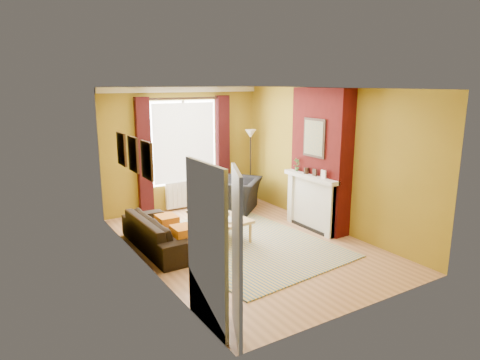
# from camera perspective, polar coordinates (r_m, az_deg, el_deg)

# --- Properties ---
(ground) EXTENTS (5.50, 5.50, 0.00)m
(ground) POSITION_cam_1_polar(r_m,az_deg,el_deg) (7.97, 0.95, -8.43)
(ground) COLOR #996845
(ground) RESTS_ON ground
(room_walls) EXTENTS (3.82, 5.54, 2.83)m
(room_walls) POSITION_cam_1_polar(r_m,az_deg,el_deg) (8.15, 3.73, 2.17)
(room_walls) COLOR olive
(room_walls) RESTS_ON ground
(striped_rug) EXTENTS (2.92, 3.81, 0.02)m
(striped_rug) POSITION_cam_1_polar(r_m,az_deg,el_deg) (7.97, 0.28, -8.35)
(striped_rug) COLOR #356193
(striped_rug) RESTS_ON ground
(sofa) EXTENTS (0.83, 2.05, 0.60)m
(sofa) POSITION_cam_1_polar(r_m,az_deg,el_deg) (7.79, -10.43, -6.85)
(sofa) COLOR black
(sofa) RESTS_ON ground
(armchair) EXTENTS (1.51, 1.51, 0.74)m
(armchair) POSITION_cam_1_polar(r_m,az_deg,el_deg) (9.83, -0.48, -2.00)
(armchair) COLOR black
(armchair) RESTS_ON ground
(coffee_table) EXTENTS (0.82, 1.40, 0.44)m
(coffee_table) POSITION_cam_1_polar(r_m,az_deg,el_deg) (8.14, -2.76, -5.03)
(coffee_table) COLOR tan
(coffee_table) RESTS_ON ground
(wicker_stool) EXTENTS (0.47, 0.47, 0.45)m
(wicker_stool) POSITION_cam_1_polar(r_m,az_deg,el_deg) (10.19, -3.13, -2.32)
(wicker_stool) COLOR olive
(wicker_stool) RESTS_ON ground
(floor_lamp) EXTENTS (0.28, 0.28, 1.80)m
(floor_lamp) POSITION_cam_1_polar(r_m,az_deg,el_deg) (10.29, 1.41, 4.63)
(floor_lamp) COLOR black
(floor_lamp) RESTS_ON ground
(book_a) EXTENTS (0.27, 0.33, 0.03)m
(book_a) POSITION_cam_1_polar(r_m,az_deg,el_deg) (7.75, -2.15, -5.48)
(book_a) COLOR #999999
(book_a) RESTS_ON coffee_table
(book_b) EXTENTS (0.29, 0.32, 0.02)m
(book_b) POSITION_cam_1_polar(r_m,az_deg,el_deg) (8.34, -4.15, -4.19)
(book_b) COLOR #999999
(book_b) RESTS_ON coffee_table
(mug) EXTENTS (0.12, 0.12, 0.08)m
(mug) POSITION_cam_1_polar(r_m,az_deg,el_deg) (8.06, -1.59, -4.55)
(mug) COLOR #999999
(mug) RESTS_ON coffee_table
(tv_remote) EXTENTS (0.08, 0.16, 0.02)m
(tv_remote) POSITION_cam_1_polar(r_m,az_deg,el_deg) (8.02, -4.03, -4.89)
(tv_remote) COLOR #28282A
(tv_remote) RESTS_ON coffee_table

